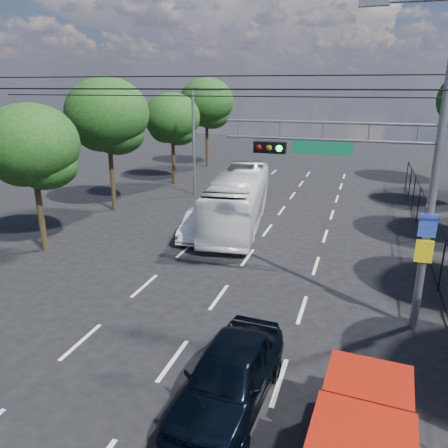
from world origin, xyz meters
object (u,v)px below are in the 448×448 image
at_px(white_bus, 238,199).
at_px(navy_hatchback, 229,376).
at_px(signal_mast, 391,160).
at_px(white_van, 200,225).
at_px(red_pickup, 361,448).

bearing_deg(white_bus, navy_hatchback, -82.51).
height_order(signal_mast, white_van, signal_mast).
bearing_deg(signal_mast, red_pickup, -92.51).
bearing_deg(red_pickup, white_van, 122.50).
bearing_deg(signal_mast, navy_hatchback, -122.62).
relative_size(navy_hatchback, white_bus, 0.44).
distance_m(white_bus, white_van, 2.95).
relative_size(red_pickup, white_bus, 0.48).
bearing_deg(white_bus, white_van, -123.89).
height_order(navy_hatchback, white_bus, white_bus).
height_order(signal_mast, navy_hatchback, signal_mast).
bearing_deg(red_pickup, navy_hatchback, 153.57).
xyz_separation_m(navy_hatchback, white_bus, (-3.75, 13.62, 0.65)).
height_order(white_bus, white_van, white_bus).
distance_m(red_pickup, white_bus, 16.55).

